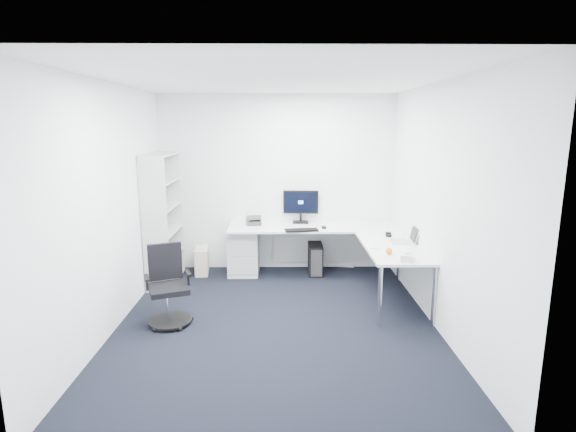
{
  "coord_description": "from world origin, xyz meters",
  "views": [
    {
      "loc": [
        0.07,
        -4.8,
        2.25
      ],
      "look_at": [
        0.15,
        1.05,
        1.05
      ],
      "focal_mm": 28.0,
      "sensor_mm": 36.0,
      "label": 1
    }
  ],
  "objects_px": {
    "bookshelf": "(163,219)",
    "laptop": "(400,234)",
    "l_desk": "(315,257)",
    "task_chair": "(168,287)",
    "monitor": "(301,206)"
  },
  "relations": [
    {
      "from": "l_desk",
      "to": "bookshelf",
      "type": "relative_size",
      "value": 1.38
    },
    {
      "from": "bookshelf",
      "to": "laptop",
      "type": "distance_m",
      "value": 3.28
    },
    {
      "from": "bookshelf",
      "to": "task_chair",
      "type": "relative_size",
      "value": 2.05
    },
    {
      "from": "bookshelf",
      "to": "task_chair",
      "type": "xyz_separation_m",
      "value": [
        0.41,
        -1.44,
        -0.47
      ]
    },
    {
      "from": "bookshelf",
      "to": "l_desk",
      "type": "bearing_deg",
      "value": -1.32
    },
    {
      "from": "l_desk",
      "to": "bookshelf",
      "type": "distance_m",
      "value": 2.25
    },
    {
      "from": "monitor",
      "to": "laptop",
      "type": "bearing_deg",
      "value": -40.22
    },
    {
      "from": "bookshelf",
      "to": "monitor",
      "type": "xyz_separation_m",
      "value": [
        1.99,
        0.56,
        0.08
      ]
    },
    {
      "from": "bookshelf",
      "to": "monitor",
      "type": "distance_m",
      "value": 2.06
    },
    {
      "from": "l_desk",
      "to": "monitor",
      "type": "xyz_separation_m",
      "value": [
        -0.19,
        0.61,
        0.63
      ]
    },
    {
      "from": "l_desk",
      "to": "task_chair",
      "type": "xyz_separation_m",
      "value": [
        -1.77,
        -1.39,
        0.08
      ]
    },
    {
      "from": "l_desk",
      "to": "monitor",
      "type": "height_order",
      "value": "monitor"
    },
    {
      "from": "monitor",
      "to": "bookshelf",
      "type": "bearing_deg",
      "value": -160.94
    },
    {
      "from": "bookshelf",
      "to": "laptop",
      "type": "bearing_deg",
      "value": -10.98
    },
    {
      "from": "l_desk",
      "to": "task_chair",
      "type": "bearing_deg",
      "value": -141.82
    }
  ]
}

